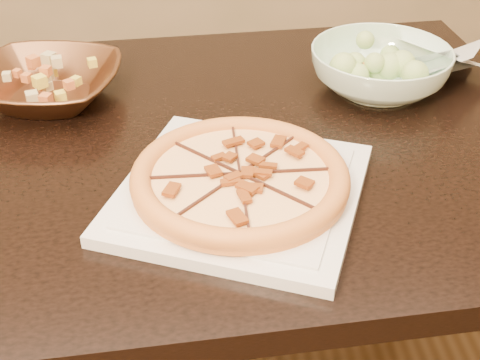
{
  "coord_description": "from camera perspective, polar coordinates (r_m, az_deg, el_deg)",
  "views": [
    {
      "loc": [
        -0.03,
        -0.89,
        1.29
      ],
      "look_at": [
        0.03,
        -0.16,
        0.78
      ],
      "focal_mm": 50.0,
      "sensor_mm": 36.0,
      "label": 1
    }
  ],
  "objects": [
    {
      "name": "dining_table",
      "position": [
        1.11,
        -6.73,
        -1.75
      ],
      "size": [
        1.33,
        0.91,
        0.75
      ],
      "color": "black",
      "rests_on": "floor"
    },
    {
      "name": "plate",
      "position": [
        0.91,
        0.0,
        -1.01
      ],
      "size": [
        0.41,
        0.41,
        0.02
      ],
      "color": "silver",
      "rests_on": "dining_table"
    },
    {
      "name": "pizza",
      "position": [
        0.89,
        -0.0,
        0.21
      ],
      "size": [
        0.29,
        0.29,
        0.03
      ],
      "color": "#E0884C",
      "rests_on": "plate"
    },
    {
      "name": "bronze_bowl",
      "position": [
        1.19,
        -16.12,
        7.83
      ],
      "size": [
        0.28,
        0.28,
        0.06
      ],
      "primitive_type": "imported",
      "rotation": [
        0.0,
        0.0,
        -0.19
      ],
      "color": "brown",
      "rests_on": "dining_table"
    },
    {
      "name": "mixed_dish",
      "position": [
        1.17,
        -16.51,
        9.72
      ],
      "size": [
        0.11,
        0.11,
        0.03
      ],
      "color": "tan",
      "rests_on": "bronze_bowl"
    },
    {
      "name": "salad_bowl",
      "position": [
        1.2,
        11.84,
        9.2
      ],
      "size": [
        0.27,
        0.27,
        0.08
      ],
      "primitive_type": "imported",
      "rotation": [
        0.0,
        0.0,
        0.14
      ],
      "color": "silver",
      "rests_on": "dining_table"
    },
    {
      "name": "salad",
      "position": [
        1.18,
        12.13,
        11.63
      ],
      "size": [
        0.12,
        0.11,
        0.04
      ],
      "color": "#B7D58D",
      "rests_on": "salad_bowl"
    },
    {
      "name": "cling_film",
      "position": [
        1.28,
        16.68,
        9.45
      ],
      "size": [
        0.18,
        0.16,
        0.05
      ],
      "primitive_type": null,
      "rotation": [
        0.0,
        0.0,
        0.13
      ],
      "color": "white",
      "rests_on": "dining_table"
    }
  ]
}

